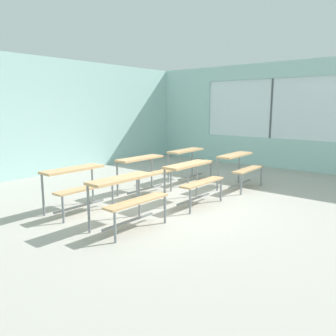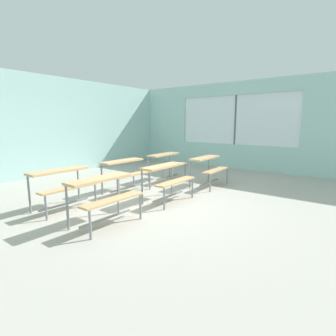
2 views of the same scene
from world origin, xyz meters
The scene contains 9 objects.
ground centered at (0.00, 0.00, -0.03)m, with size 10.00×9.00×0.05m, color #ADA89E.
wall_back centered at (0.00, 4.50, 1.50)m, with size 10.00×0.12×3.00m, color #A8D1CC.
wall_right centered at (5.00, -0.13, 1.45)m, with size 0.12×9.00×3.00m.
desk_bench_r0c0 centered at (-1.24, -0.06, 0.56)m, with size 1.10×0.59×0.74m.
desk_bench_r0c1 centered at (0.36, -0.08, 0.56)m, with size 1.11×0.61×0.74m.
desk_bench_r0c2 centered at (2.03, -0.12, 0.56)m, with size 1.12×0.63×0.74m.
desk_bench_r1c0 centered at (-1.25, 1.14, 0.56)m, with size 1.11×0.60×0.74m.
desk_bench_r1c1 centered at (0.34, 1.13, 0.56)m, with size 1.10×0.59×0.74m.
desk_bench_r1c2 centered at (1.93, 1.16, 0.56)m, with size 1.12×0.64×0.74m.
Camera 1 is at (-4.51, -3.59, 1.76)m, focal length 36.19 mm.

